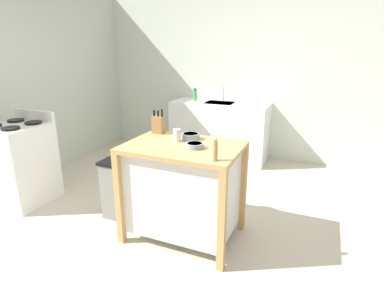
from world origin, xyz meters
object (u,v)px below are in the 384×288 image
(pepper_grinder, at_px, (215,150))
(stove, at_px, (20,163))
(bowl_ceramic_small, at_px, (191,136))
(drinking_cup, at_px, (177,135))
(bowl_ceramic_wide, at_px, (195,145))
(knife_block, at_px, (158,124))
(bottle_spray_cleaner, at_px, (195,95))
(trash_bin, at_px, (121,189))
(sink_faucet, at_px, (223,94))
(kitchen_island, at_px, (183,186))

(pepper_grinder, height_order, stove, pepper_grinder)
(bowl_ceramic_small, distance_m, drinking_cup, 0.15)
(stove, bearing_deg, bowl_ceramic_wide, 1.36)
(bowl_ceramic_small, relative_size, pepper_grinder, 0.94)
(knife_block, bearing_deg, stove, -167.69)
(bottle_spray_cleaner, height_order, stove, bottle_spray_cleaner)
(bottle_spray_cleaner, relative_size, stove, 0.19)
(pepper_grinder, relative_size, stove, 0.17)
(trash_bin, bearing_deg, bowl_ceramic_wide, -6.38)
(drinking_cup, relative_size, sink_faucet, 0.53)
(bowl_ceramic_small, distance_m, pepper_grinder, 0.61)
(knife_block, bearing_deg, trash_bin, -150.29)
(bowl_ceramic_small, relative_size, bottle_spray_cleaner, 0.83)
(pepper_grinder, bearing_deg, bowl_ceramic_small, 131.14)
(knife_block, relative_size, pepper_grinder, 1.39)
(drinking_cup, bearing_deg, kitchen_island, -37.67)
(bowl_ceramic_wide, bearing_deg, trash_bin, 173.62)
(drinking_cup, bearing_deg, sink_faucet, 97.45)
(kitchen_island, bearing_deg, trash_bin, 175.76)
(pepper_grinder, relative_size, trash_bin, 0.28)
(kitchen_island, relative_size, bottle_spray_cleaner, 5.09)
(sink_faucet, xyz_separation_m, bottle_spray_cleaner, (-0.41, -0.17, -0.02))
(bowl_ceramic_wide, relative_size, pepper_grinder, 0.86)
(trash_bin, distance_m, bottle_spray_cleaner, 2.25)
(bottle_spray_cleaner, bearing_deg, bowl_ceramic_small, -68.32)
(kitchen_island, distance_m, bowl_ceramic_wide, 0.45)
(sink_faucet, bearing_deg, drinking_cup, -82.55)
(trash_bin, bearing_deg, pepper_grinder, -15.85)
(knife_block, bearing_deg, bowl_ceramic_wide, -30.28)
(trash_bin, relative_size, bottle_spray_cleaner, 3.14)
(kitchen_island, distance_m, trash_bin, 0.78)
(knife_block, distance_m, bottle_spray_cleaner, 1.98)
(bowl_ceramic_small, height_order, bottle_spray_cleaner, bottle_spray_cleaner)
(trash_bin, height_order, sink_faucet, sink_faucet)
(drinking_cup, bearing_deg, knife_block, 147.59)
(bowl_ceramic_wide, relative_size, sink_faucet, 0.69)
(bowl_ceramic_small, distance_m, sink_faucet, 2.22)
(knife_block, height_order, stove, knife_block)
(knife_block, xyz_separation_m, pepper_grinder, (0.78, -0.53, -0.01))
(bowl_ceramic_small, xyz_separation_m, drinking_cup, (-0.09, -0.11, 0.03))
(pepper_grinder, distance_m, sink_faucet, 2.75)
(trash_bin, distance_m, stove, 1.28)
(kitchen_island, height_order, sink_faucet, sink_faucet)
(knife_block, relative_size, sink_faucet, 1.12)
(knife_block, bearing_deg, pepper_grinder, -34.16)
(pepper_grinder, xyz_separation_m, stove, (-2.41, 0.17, -0.53))
(kitchen_island, relative_size, sink_faucet, 4.65)
(drinking_cup, xyz_separation_m, stove, (-1.92, -0.17, -0.50))
(trash_bin, height_order, bottle_spray_cleaner, bottle_spray_cleaner)
(stove, bearing_deg, drinking_cup, 4.95)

